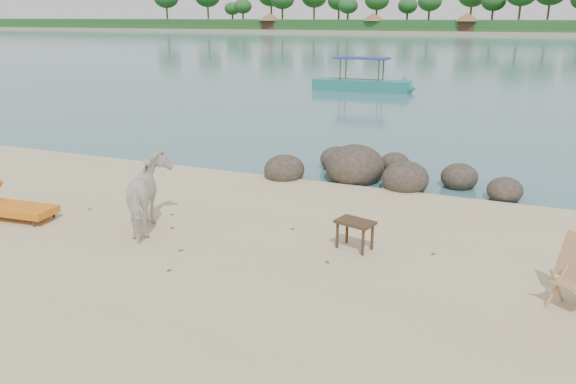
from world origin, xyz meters
name	(u,v)px	position (x,y,z in m)	size (l,w,h in m)	color
water	(495,43)	(0.00, 90.00, 0.00)	(400.00, 400.00, 0.00)	#376B6E
far_shore	(510,31)	(0.00, 170.00, 0.00)	(420.00, 90.00, 1.40)	tan
far_scenery	(507,20)	(0.03, 136.70, 3.14)	(420.00, 18.00, 9.50)	#1E4C1E
boulders	(371,171)	(1.15, 6.79, 0.21)	(6.33, 2.92, 1.14)	#312B21
cow	(150,196)	(-1.92, 1.56, 0.72)	(0.78, 1.72, 1.45)	white
side_table	(355,237)	(2.02, 2.14, 0.27)	(0.66, 0.43, 0.53)	#322014
lounge_chair	(16,206)	(-4.89, 1.02, 0.31)	(2.05, 0.72, 0.62)	orange
boat_near	(362,63)	(-3.97, 24.62, 1.50)	(6.17, 1.39, 3.01)	#21756F
dead_leaves	(180,250)	(-0.91, 0.95, 0.00)	(7.54, 7.22, 0.00)	brown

